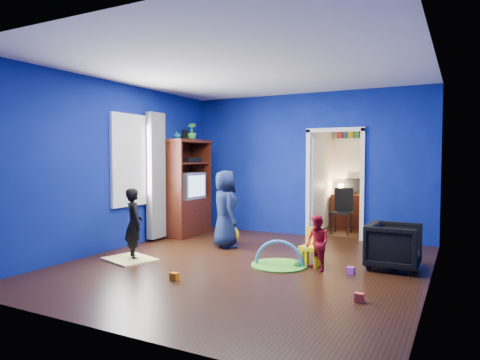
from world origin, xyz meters
The scene contains 33 objects.
floor centered at (0.00, 0.00, 0.00)m, with size 5.00×5.50×0.01m, color black.
ceiling centered at (0.00, 0.00, 2.90)m, with size 5.00×5.50×0.01m, color white.
wall_back centered at (0.00, 2.75, 1.45)m, with size 5.00×0.02×2.90m, color navy.
wall_front centered at (0.00, -2.75, 1.45)m, with size 5.00×0.02×2.90m, color navy.
wall_left centered at (-2.50, 0.00, 1.45)m, with size 0.02×5.50×2.90m, color navy.
wall_right centered at (2.50, 0.00, 1.45)m, with size 0.02×5.50×2.90m, color navy.
alcove centered at (0.60, 3.62, 1.25)m, with size 1.00×1.75×2.50m, color silver, non-canonical shape.
armchair centered at (1.99, 0.79, 0.33)m, with size 0.71×0.73×0.66m, color black.
child_black centered at (-1.72, -0.47, 0.56)m, with size 0.41×0.27×1.12m, color black.
child_navy centered at (-0.88, 0.97, 0.69)m, with size 0.67×0.44×1.37m, color #0F1539.
toddler_red centered at (1.04, 0.20, 0.39)m, with size 0.38×0.30×0.78m, color red.
vase centered at (-2.22, 1.38, 2.05)m, with size 0.16×0.16×0.17m, color #0D646F.
potted_plant centered at (-2.22, 1.90, 2.14)m, with size 0.20×0.20×0.37m, color green.
tv_armoire centered at (-2.22, 1.68, 0.98)m, with size 0.58×1.14×1.96m, color #40190A.
crt_tv centered at (-2.18, 1.68, 1.02)m, with size 0.46×0.70×0.54m, color silver.
yellow_blanket centered at (-1.72, -0.57, 0.01)m, with size 0.75×0.60×0.03m, color #F2E07A.
hopper_ball centered at (-0.93, 1.22, 0.18)m, with size 0.35×0.35×0.35m, color yellow.
kid_chair centered at (0.89, 0.40, 0.25)m, with size 0.28×0.28×0.50m, color yellow.
play_mat centered at (0.47, 0.18, 0.01)m, with size 0.82×0.82×0.02m, color green.
toy_arch centered at (0.47, 0.18, 0.02)m, with size 0.74×0.74×0.05m, color #3F8CD8.
window_left centered at (-2.48, 0.35, 1.55)m, with size 0.03×0.95×1.55m, color white.
curtain centered at (-2.37, 0.90, 1.25)m, with size 0.14×0.42×2.40m, color slate.
doorway centered at (0.60, 2.75, 1.05)m, with size 1.16×0.10×2.10m, color white.
study_desk centered at (0.60, 4.26, 0.38)m, with size 0.88×0.44×0.75m, color #3D140A.
desk_monitor centered at (0.60, 4.38, 0.95)m, with size 0.40×0.05×0.32m, color black.
desk_lamp centered at (0.32, 4.32, 0.93)m, with size 0.14×0.14×0.14m, color #FFD88C.
folding_chair centered at (0.60, 3.30, 0.46)m, with size 0.40×0.40×0.92m, color black.
book_shelf centered at (0.60, 4.37, 2.02)m, with size 0.88×0.24×0.04m, color white.
toy_0 centered at (1.86, -0.86, 0.05)m, with size 0.10×0.08×0.10m, color red.
toy_1 centered at (1.95, 1.03, 0.06)m, with size 0.11×0.11×0.11m, color #269BD8.
toy_2 centered at (-0.45, -1.13, 0.05)m, with size 0.10×0.08×0.10m, color orange.
toy_3 centered at (0.74, 0.23, 0.06)m, with size 0.11×0.11×0.11m, color green.
toy_4 centered at (1.51, 0.23, 0.05)m, with size 0.10×0.08×0.10m, color #D851D1.
Camera 1 is at (2.85, -5.59, 1.60)m, focal length 32.00 mm.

